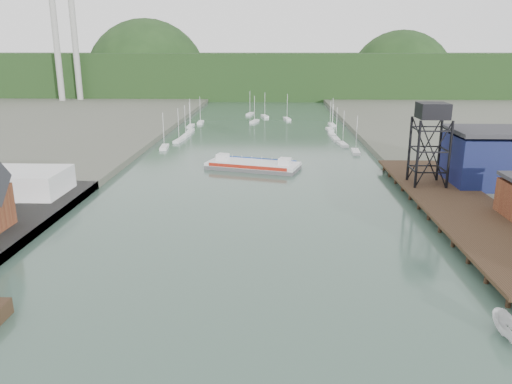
{
  "coord_description": "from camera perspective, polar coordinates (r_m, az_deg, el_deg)",
  "views": [
    {
      "loc": [
        4.43,
        -39.32,
        27.85
      ],
      "look_at": [
        1.5,
        44.26,
        4.0
      ],
      "focal_mm": 35.0,
      "sensor_mm": 36.0,
      "label": 1
    }
  ],
  "objects": [
    {
      "name": "lift_tower",
      "position": [
        102.73,
        19.51,
        8.2
      ],
      "size": [
        6.5,
        6.5,
        16.0
      ],
      "color": "black",
      "rests_on": "east_pier"
    },
    {
      "name": "smokestacks",
      "position": [
        293.4,
        -20.88,
        15.34
      ],
      "size": [
        11.2,
        8.2,
        60.0
      ],
      "color": "#A2A29D",
      "rests_on": "ground"
    },
    {
      "name": "white_shed",
      "position": [
        104.4,
        -25.7,
        1.02
      ],
      "size": [
        18.0,
        12.0,
        4.5
      ],
      "primitive_type": "cube",
      "color": "silver",
      "rests_on": "west_quay"
    },
    {
      "name": "ground",
      "position": [
        48.39,
        -3.83,
        -19.26
      ],
      "size": [
        600.0,
        600.0,
        0.0
      ],
      "primitive_type": "plane",
      "color": "#2D4639",
      "rests_on": "ground"
    },
    {
      "name": "motorboat",
      "position": [
        57.6,
        26.77,
        -13.67
      ],
      "size": [
        2.47,
        5.6,
        2.11
      ],
      "primitive_type": "imported",
      "rotation": [
        0.0,
        0.0,
        -0.08
      ],
      "color": "silver",
      "rests_on": "ground"
    },
    {
      "name": "blue_shed",
      "position": [
        111.23,
        26.2,
        3.5
      ],
      "size": [
        20.5,
        14.5,
        11.3
      ],
      "color": "#0C1935",
      "rests_on": "east_land"
    },
    {
      "name": "east_pier",
      "position": [
        94.04,
        22.19,
        -1.32
      ],
      "size": [
        14.0,
        70.0,
        2.45
      ],
      "color": "black",
      "rests_on": "ground"
    },
    {
      "name": "marina_sailboats",
      "position": [
        179.95,
        0.6,
        7.13
      ],
      "size": [
        57.71,
        92.65,
        0.9
      ],
      "color": "silver",
      "rests_on": "ground"
    },
    {
      "name": "chain_ferry",
      "position": [
        121.33,
        -0.34,
        3.09
      ],
      "size": [
        23.68,
        14.73,
        3.18
      ],
      "rotation": [
        0.0,
        0.0,
        -0.29
      ],
      "color": "#515053",
      "rests_on": "ground"
    },
    {
      "name": "distant_hills",
      "position": [
        341.22,
        0.61,
        12.98
      ],
      "size": [
        500.0,
        120.0,
        80.0
      ],
      "color": "black",
      "rests_on": "ground"
    }
  ]
}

